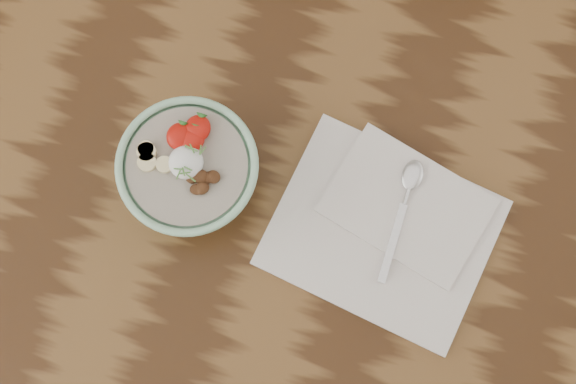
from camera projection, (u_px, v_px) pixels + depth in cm
name	position (u px, v px, depth cm)	size (l,w,h in cm)	color
table	(244.00, 162.00, 113.74)	(160.00, 90.00, 75.00)	#38200E
breakfast_bowl	(190.00, 171.00, 98.02)	(17.08, 17.08, 11.33)	#99CEA8
napkin	(387.00, 227.00, 101.87)	(29.85, 25.90, 1.65)	silver
spoon	(408.00, 192.00, 101.38)	(2.79, 16.35, 0.86)	silver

